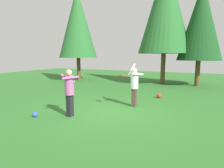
{
  "coord_description": "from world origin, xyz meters",
  "views": [
    {
      "loc": [
        3.21,
        -6.65,
        2.24
      ],
      "look_at": [
        -0.13,
        0.51,
        1.05
      ],
      "focal_mm": 30.29,
      "sensor_mm": 36.0,
      "label": 1
    }
  ],
  "objects": [
    {
      "name": "tree_right",
      "position": [
        3.05,
        8.65,
        4.63
      ],
      "size": [
        3.1,
        3.1,
        7.41
      ],
      "color": "brown",
      "rests_on": "ground_plane"
    },
    {
      "name": "ball_red",
      "position": [
        1.31,
        3.32,
        0.12
      ],
      "size": [
        0.25,
        0.25,
        0.25
      ],
      "primitive_type": "sphere",
      "color": "red",
      "rests_on": "ground_plane"
    },
    {
      "name": "tree_center",
      "position": [
        0.56,
        8.48,
        5.9
      ],
      "size": [
        3.94,
        3.94,
        9.42
      ],
      "color": "brown",
      "rests_on": "ground_plane"
    },
    {
      "name": "ground_plane",
      "position": [
        0.0,
        0.0,
        0.0
      ],
      "size": [
        40.0,
        40.0,
        0.0
      ],
      "primitive_type": "plane",
      "color": "#2D6B28"
    },
    {
      "name": "ball_blue",
      "position": [
        -2.19,
        -1.79,
        0.1
      ],
      "size": [
        0.19,
        0.19,
        0.19
      ],
      "primitive_type": "sphere",
      "color": "blue",
      "rests_on": "ground_plane"
    },
    {
      "name": "person_thrower",
      "position": [
        0.64,
        1.17,
        1.03
      ],
      "size": [
        0.67,
        0.67,
        1.9
      ],
      "rotation": [
        0.0,
        0.0,
        -2.17
      ],
      "color": "#4C382D",
      "rests_on": "ground_plane"
    },
    {
      "name": "frisbee",
      "position": [
        0.29,
        0.65,
        1.4
      ],
      "size": [
        0.3,
        0.3,
        0.11
      ],
      "color": "red"
    },
    {
      "name": "person_catcher",
      "position": [
        -1.08,
        -1.15,
        1.04
      ],
      "size": [
        0.73,
        0.75,
        1.75
      ],
      "rotation": [
        0.0,
        0.0,
        0.92
      ],
      "color": "black",
      "rests_on": "ground_plane"
    },
    {
      "name": "tree_far_left",
      "position": [
        -6.83,
        7.66,
        5.02
      ],
      "size": [
        3.36,
        3.36,
        8.03
      ],
      "color": "brown",
      "rests_on": "ground_plane"
    }
  ]
}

